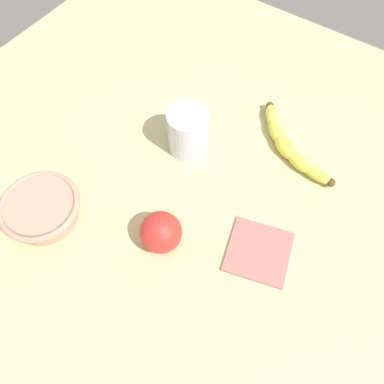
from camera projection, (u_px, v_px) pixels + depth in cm
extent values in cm
cube|color=#C6B782|center=(180.00, 180.00, 80.06)|extent=(120.00, 120.00, 3.00)
ellipsoid|color=#DDDC45|center=(271.00, 116.00, 84.73)|extent=(5.69, 6.78, 2.32)
ellipsoid|color=#DDDC45|center=(276.00, 132.00, 82.51)|extent=(6.78, 6.52, 2.77)
ellipsoid|color=#DDDC45|center=(285.00, 147.00, 80.41)|extent=(7.37, 6.06, 3.22)
ellipsoid|color=#DDDC45|center=(299.00, 162.00, 78.53)|extent=(7.16, 4.53, 2.77)
ellipsoid|color=#DDDC45|center=(317.00, 175.00, 76.97)|extent=(6.77, 2.70, 2.32)
sphere|color=#513819|center=(270.00, 106.00, 86.24)|extent=(1.77, 1.77, 1.77)
sphere|color=#513819|center=(331.00, 182.00, 76.05)|extent=(1.77, 1.77, 1.77)
cylinder|color=silver|center=(188.00, 131.00, 78.30)|extent=(8.38, 8.38, 9.87)
cylinder|color=gray|center=(188.00, 133.00, 78.81)|extent=(7.88, 7.88, 8.19)
cylinder|color=tan|center=(42.00, 210.00, 72.05)|extent=(12.61, 12.61, 4.82)
torus|color=tan|center=(39.00, 205.00, 70.48)|extent=(14.91, 14.91, 1.20)
sphere|color=red|center=(161.00, 232.00, 68.21)|extent=(7.64, 7.64, 7.64)
cube|color=#BC6660|center=(259.00, 251.00, 70.12)|extent=(13.70, 13.73, 0.60)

